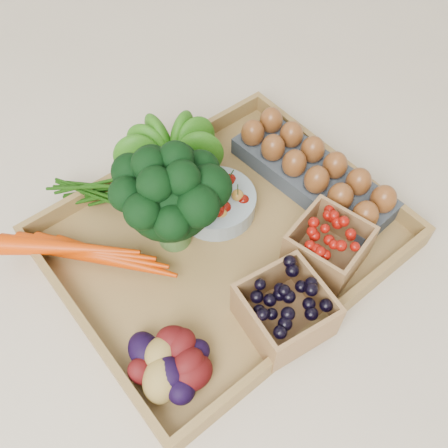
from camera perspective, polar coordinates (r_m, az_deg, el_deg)
ground at (r=0.88m, az=0.00°, el=-2.29°), size 4.00×4.00×0.00m
tray at (r=0.87m, az=0.00°, el=-2.02°), size 0.55×0.45×0.01m
carrots at (r=0.85m, az=-15.41°, el=-3.06°), size 0.24×0.17×0.06m
lettuce at (r=0.91m, az=-6.00°, el=8.09°), size 0.13×0.13×0.13m
broccoli at (r=0.81m, az=-6.02°, el=1.22°), size 0.19×0.19×0.15m
cherry_bowl at (r=0.89m, az=-0.93°, el=2.44°), size 0.14×0.14×0.04m
egg_carton at (r=0.94m, az=10.03°, el=5.37°), size 0.13×0.32×0.04m
potatoes at (r=0.73m, az=-5.73°, el=-14.96°), size 0.14×0.14×0.08m
punnet_blackberry at (r=0.76m, az=6.99°, el=-9.73°), size 0.14×0.14×0.08m
punnet_raspberry at (r=0.83m, az=11.81°, el=-2.42°), size 0.13×0.13×0.08m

